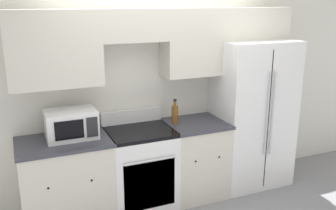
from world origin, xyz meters
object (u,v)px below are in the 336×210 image
(oven_range, at_px, (140,168))
(microwave, at_px, (71,124))
(refrigerator, at_px, (251,113))
(bottle, at_px, (175,114))

(oven_range, height_order, microwave, microwave)
(refrigerator, bearing_deg, oven_range, -178.21)
(refrigerator, distance_m, bottle, 1.05)
(refrigerator, relative_size, microwave, 3.58)
(refrigerator, relative_size, bottle, 6.40)
(microwave, distance_m, bottle, 1.18)
(oven_range, distance_m, bottle, 0.73)
(oven_range, bearing_deg, microwave, 175.72)
(refrigerator, xyz_separation_m, microwave, (-2.22, 0.01, 0.15))
(microwave, bearing_deg, refrigerator, -0.18)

